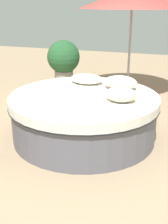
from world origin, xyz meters
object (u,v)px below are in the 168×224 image
object	(u,v)px
round_bed	(84,116)
planter	(64,59)
throw_pillow_0	(121,94)
throw_pillow_2	(87,79)
throw_pillow_1	(120,82)

from	to	relation	value
round_bed	planter	distance (m)	3.12
throw_pillow_0	throw_pillow_2	xyz separation A→B (m)	(-0.74, 0.72, -0.02)
throw_pillow_0	planter	bearing A→B (deg)	125.89
throw_pillow_1	throw_pillow_0	bearing A→B (deg)	-76.99
throw_pillow_1	throw_pillow_2	distance (m)	0.62
throw_pillow_2	planter	world-z (taller)	planter
throw_pillow_0	throw_pillow_1	size ratio (longest dim) A/B	0.80
round_bed	throw_pillow_1	bearing A→B (deg)	47.03
round_bed	planter	xyz separation A→B (m)	(-1.48, 2.73, 0.28)
throw_pillow_1	planter	world-z (taller)	planter
throw_pillow_2	planter	distance (m)	2.50
throw_pillow_2	throw_pillow_0	bearing A→B (deg)	-44.29
round_bed	throw_pillow_1	distance (m)	0.78
round_bed	throw_pillow_2	xyz separation A→B (m)	(-0.17, 0.61, 0.41)
throw_pillow_0	throw_pillow_2	distance (m)	1.04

